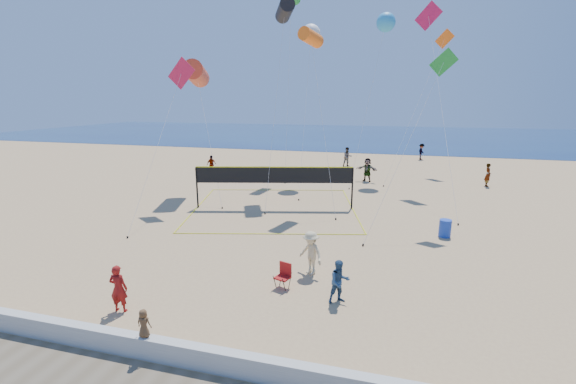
% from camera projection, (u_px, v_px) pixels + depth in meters
% --- Properties ---
extents(ground, '(120.00, 120.00, 0.00)m').
position_uv_depth(ground, '(234.00, 305.00, 12.43)').
color(ground, tan).
rests_on(ground, ground).
extents(ocean, '(140.00, 50.00, 0.03)m').
position_uv_depth(ocean, '(367.00, 135.00, 70.56)').
color(ocean, navy).
rests_on(ocean, ground).
extents(seawall, '(32.00, 0.30, 0.60)m').
position_uv_depth(seawall, '(187.00, 355.00, 9.54)').
color(seawall, silver).
rests_on(seawall, ground).
extents(woman, '(0.61, 0.45, 1.54)m').
position_uv_depth(woman, '(118.00, 288.00, 11.89)').
color(woman, maroon).
rests_on(woman, ground).
extents(toddler, '(0.38, 0.26, 0.75)m').
position_uv_depth(toddler, '(144.00, 323.00, 9.69)').
color(toddler, brown).
rests_on(toddler, seawall).
extents(bystander_a, '(0.89, 0.83, 1.45)m').
position_uv_depth(bystander_a, '(340.00, 282.00, 12.43)').
color(bystander_a, navy).
rests_on(bystander_a, ground).
extents(bystander_b, '(1.25, 1.12, 1.69)m').
position_uv_depth(bystander_b, '(311.00, 253.00, 14.46)').
color(bystander_b, '#D1BE8B').
rests_on(bystander_b, ground).
extents(far_person_0, '(0.80, 1.02, 1.62)m').
position_uv_depth(far_person_0, '(211.00, 164.00, 34.19)').
color(far_person_0, gray).
rests_on(far_person_0, ground).
extents(far_person_1, '(1.84, 1.07, 1.89)m').
position_uv_depth(far_person_1, '(367.00, 170.00, 30.80)').
color(far_person_1, gray).
rests_on(far_person_1, ground).
extents(far_person_2, '(0.47, 0.68, 1.76)m').
position_uv_depth(far_person_2, '(488.00, 175.00, 29.03)').
color(far_person_2, gray).
rests_on(far_person_2, ground).
extents(far_person_3, '(1.13, 1.03, 1.88)m').
position_uv_depth(far_person_3, '(347.00, 157.00, 37.70)').
color(far_person_3, gray).
rests_on(far_person_3, ground).
extents(far_person_4, '(1.00, 1.28, 1.74)m').
position_uv_depth(far_person_4, '(421.00, 152.00, 41.97)').
color(far_person_4, gray).
rests_on(far_person_4, ground).
extents(camp_chair, '(0.60, 0.70, 1.00)m').
position_uv_depth(camp_chair, '(284.00, 274.00, 13.48)').
color(camp_chair, maroon).
rests_on(camp_chair, ground).
extents(trash_barrel, '(0.66, 0.66, 0.84)m').
position_uv_depth(trash_barrel, '(445.00, 228.00, 18.50)').
color(trash_barrel, '#1B3FB4').
rests_on(trash_barrel, ground).
extents(volleyball_net, '(11.59, 11.48, 2.56)m').
position_uv_depth(volleyball_net, '(274.00, 180.00, 23.05)').
color(volleyball_net, black).
rests_on(volleyball_net, ground).
extents(kite_0, '(4.42, 5.51, 8.96)m').
position_uv_depth(kite_0, '(197.00, 74.00, 25.79)').
color(kite_0, '#C54224').
rests_on(kite_0, ground).
extents(kite_1, '(1.89, 7.47, 12.78)m').
position_uv_depth(kite_1, '(285.00, 10.00, 25.24)').
color(kite_1, black).
rests_on(kite_1, ground).
extents(kite_2, '(2.79, 3.80, 10.39)m').
position_uv_depth(kite_2, '(311.00, 38.00, 21.95)').
color(kite_2, orange).
rests_on(kite_2, ground).
extents(kite_3, '(1.90, 6.78, 8.88)m').
position_uv_depth(kite_3, '(179.00, 79.00, 22.57)').
color(kite_3, '#C91A43').
rests_on(kite_3, ground).
extents(kite_4, '(3.96, 5.02, 8.95)m').
position_uv_depth(kite_4, '(438.00, 75.00, 19.06)').
color(kite_4, green).
rests_on(kite_4, ground).
extents(kite_5, '(2.68, 10.29, 13.13)m').
position_uv_depth(kite_5, '(430.00, 24.00, 26.73)').
color(kite_5, '#C0174C').
rests_on(kite_5, ground).
extents(kite_6, '(1.66, 7.95, 12.05)m').
position_uv_depth(kite_6, '(311.00, 34.00, 29.47)').
color(kite_6, white).
rests_on(kite_6, ground).
extents(kite_7, '(2.64, 6.51, 13.09)m').
position_uv_depth(kite_7, '(386.00, 22.00, 30.27)').
color(kite_7, '#2D9ADD').
rests_on(kite_7, ground).
extents(kite_9, '(5.13, 9.30, 12.45)m').
position_uv_depth(kite_9, '(441.00, 47.00, 33.42)').
color(kite_9, orange).
rests_on(kite_9, ground).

